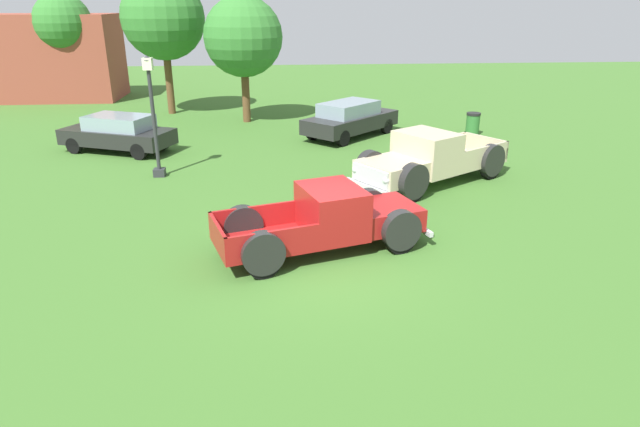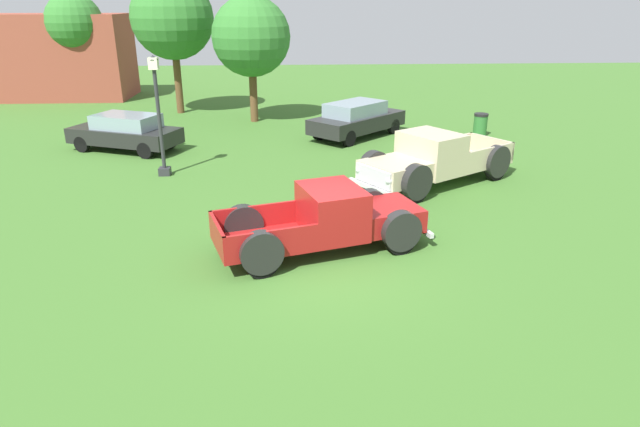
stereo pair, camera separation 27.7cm
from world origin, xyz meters
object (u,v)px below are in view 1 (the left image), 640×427
object	(u,v)px
pickup_truck_behind_left	(424,160)
oak_tree_west	(163,18)
sedan_distant_b	(350,119)
lamp_post_near	(153,115)
pickup_truck_foreground	(334,219)
trash_can	(473,124)
sedan_distant_a	(118,133)
oak_tree_east	(63,23)
oak_tree_center	(243,37)

from	to	relation	value
pickup_truck_behind_left	oak_tree_west	world-z (taller)	oak_tree_west
pickup_truck_behind_left	sedan_distant_b	distance (m)	6.75
pickup_truck_behind_left	lamp_post_near	bearing A→B (deg)	169.41
sedan_distant_b	oak_tree_west	size ratio (longest dim) A/B	0.67
pickup_truck_foreground	trash_can	size ratio (longest dim) A/B	5.38
pickup_truck_behind_left	sedan_distant_a	world-z (taller)	pickup_truck_behind_left
pickup_truck_foreground	lamp_post_near	distance (m)	8.00
oak_tree_east	oak_tree_west	size ratio (longest dim) A/B	0.88
sedan_distant_a	sedan_distant_b	xyz separation A→B (m)	(9.04, 1.72, 0.04)
sedan_distant_b	oak_tree_east	xyz separation A→B (m)	(-14.45, 9.86, 3.46)
trash_can	oak_tree_west	bearing A→B (deg)	156.25
lamp_post_near	trash_can	distance (m)	13.24
pickup_truck_foreground	oak_tree_center	xyz separation A→B (m)	(-2.61, 14.56, 3.13)
pickup_truck_foreground	oak_tree_west	bearing A→B (deg)	110.99
oak_tree_east	oak_tree_west	world-z (taller)	oak_tree_west
trash_can	oak_tree_west	size ratio (longest dim) A/B	0.14
oak_tree_west	sedan_distant_b	bearing A→B (deg)	-35.16
sedan_distant_b	oak_tree_center	distance (m)	6.44
sedan_distant_a	oak_tree_west	size ratio (longest dim) A/B	0.68
sedan_distant_a	oak_tree_west	world-z (taller)	oak_tree_west
lamp_post_near	oak_tree_center	xyz separation A→B (m)	(2.49, 8.53, 1.83)
pickup_truck_foreground	trash_can	bearing A→B (deg)	57.07
pickup_truck_behind_left	oak_tree_west	distance (m)	16.30
pickup_truck_behind_left	sedan_distant_b	size ratio (longest dim) A/B	1.25
sedan_distant_a	oak_tree_east	xyz separation A→B (m)	(-5.42, 11.58, 3.50)
lamp_post_near	oak_tree_west	size ratio (longest dim) A/B	0.58
lamp_post_near	trash_can	bearing A→B (deg)	22.02
trash_can	sedan_distant_b	bearing A→B (deg)	178.89
lamp_post_near	oak_tree_east	size ratio (longest dim) A/B	0.66
trash_can	oak_tree_east	size ratio (longest dim) A/B	0.16
pickup_truck_foreground	sedan_distant_b	size ratio (longest dim) A/B	1.16
sedan_distant_b	oak_tree_east	bearing A→B (deg)	145.69
pickup_truck_behind_left	sedan_distant_b	bearing A→B (deg)	102.16
pickup_truck_foreground	oak_tree_east	xyz separation A→B (m)	(-12.60, 20.92, 3.53)
pickup_truck_foreground	sedan_distant_b	world-z (taller)	pickup_truck_foreground
lamp_post_near	trash_can	xyz separation A→B (m)	(12.20, 4.93, -1.53)
sedan_distant_b	oak_tree_center	bearing A→B (deg)	141.85
oak_tree_west	oak_tree_east	bearing A→B (deg)	146.89
lamp_post_near	trash_can	size ratio (longest dim) A/B	4.02
lamp_post_near	oak_tree_center	bearing A→B (deg)	73.74
sedan_distant_b	pickup_truck_foreground	bearing A→B (deg)	-99.50
pickup_truck_behind_left	oak_tree_west	size ratio (longest dim) A/B	0.84
oak_tree_east	oak_tree_center	distance (m)	11.85
sedan_distant_a	sedan_distant_b	distance (m)	9.20
pickup_truck_foreground	pickup_truck_behind_left	world-z (taller)	pickup_truck_behind_left
oak_tree_east	trash_can	bearing A→B (deg)	-26.83
sedan_distant_b	lamp_post_near	xyz separation A→B (m)	(-6.95, -5.03, 1.23)
pickup_truck_foreground	pickup_truck_behind_left	distance (m)	5.54
pickup_truck_foreground	sedan_distant_b	bearing A→B (deg)	80.50
lamp_post_near	oak_tree_east	distance (m)	16.83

